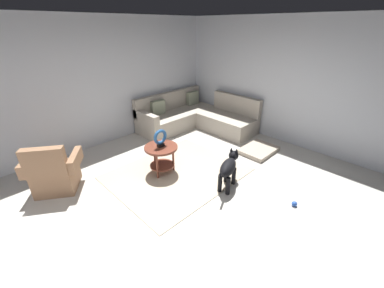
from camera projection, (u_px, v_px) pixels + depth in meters
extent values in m
cube|color=beige|center=(198.00, 196.00, 3.97)|extent=(6.00, 6.00, 0.10)
cube|color=silver|center=(101.00, 83.00, 5.20)|extent=(6.00, 0.12, 2.70)
cube|color=silver|center=(293.00, 83.00, 5.20)|extent=(0.12, 6.00, 2.70)
cube|color=#BCAD93|center=(177.00, 173.00, 4.48)|extent=(2.30, 1.90, 0.01)
cube|color=#B2A899|center=(178.00, 119.00, 6.46)|extent=(2.20, 0.85, 0.42)
cube|color=#B2A899|center=(169.00, 101.00, 6.49)|extent=(2.20, 0.14, 0.46)
cube|color=#B2A899|center=(227.00, 123.00, 6.18)|extent=(0.85, 1.40, 0.42)
cube|color=#B2A899|center=(237.00, 104.00, 6.21)|extent=(0.14, 1.40, 0.46)
cube|color=#B2A899|center=(146.00, 117.00, 5.68)|extent=(0.16, 0.85, 0.22)
cube|color=gray|center=(193.00, 98.00, 6.90)|extent=(0.38, 0.14, 0.38)
cube|color=gray|center=(158.00, 108.00, 6.11)|extent=(0.39, 0.17, 0.39)
cube|color=#936B4C|center=(57.00, 178.00, 4.01)|extent=(0.83, 0.83, 0.40)
cube|color=#936B4C|center=(45.00, 163.00, 3.60)|extent=(0.58, 0.45, 0.48)
cube|color=#936B4C|center=(29.00, 164.00, 3.81)|extent=(0.42, 0.55, 0.22)
cube|color=#936B4C|center=(75.00, 160.00, 3.93)|extent=(0.42, 0.55, 0.22)
cylinder|color=brown|center=(161.00, 147.00, 4.30)|extent=(0.60, 0.60, 0.04)
cylinder|color=brown|center=(162.00, 165.00, 4.47)|extent=(0.45, 0.45, 0.02)
cylinder|color=brown|center=(155.00, 156.00, 4.56)|extent=(0.04, 0.04, 0.50)
cylinder|color=brown|center=(157.00, 166.00, 4.24)|extent=(0.04, 0.04, 0.50)
cylinder|color=brown|center=(173.00, 159.00, 4.48)|extent=(0.04, 0.04, 0.50)
cube|color=black|center=(161.00, 145.00, 4.28)|extent=(0.12, 0.08, 0.05)
torus|color=#265999|center=(160.00, 137.00, 4.21)|extent=(0.28, 0.06, 0.28)
cube|color=#B2A38E|center=(258.00, 150.00, 5.23)|extent=(0.80, 0.60, 0.09)
cylinder|color=black|center=(226.00, 174.00, 4.18)|extent=(0.07, 0.07, 0.32)
cylinder|color=black|center=(234.00, 176.00, 4.13)|extent=(0.07, 0.07, 0.32)
cylinder|color=black|center=(220.00, 184.00, 3.93)|extent=(0.07, 0.07, 0.32)
cylinder|color=black|center=(228.00, 186.00, 3.88)|extent=(0.07, 0.07, 0.32)
ellipsoid|color=black|center=(228.00, 167.00, 3.92)|extent=(0.56, 0.38, 0.24)
sphere|color=black|center=(234.00, 155.00, 4.13)|extent=(0.17, 0.17, 0.17)
ellipsoid|color=black|center=(235.00, 155.00, 4.20)|extent=(0.14, 0.11, 0.07)
cone|color=black|center=(231.00, 149.00, 4.09)|extent=(0.06, 0.06, 0.07)
cone|color=black|center=(237.00, 150.00, 4.05)|extent=(0.06, 0.06, 0.07)
cylinder|color=black|center=(222.00, 175.00, 3.65)|extent=(0.20, 0.10, 0.16)
sphere|color=blue|center=(294.00, 204.00, 3.67)|extent=(0.08, 0.08, 0.08)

